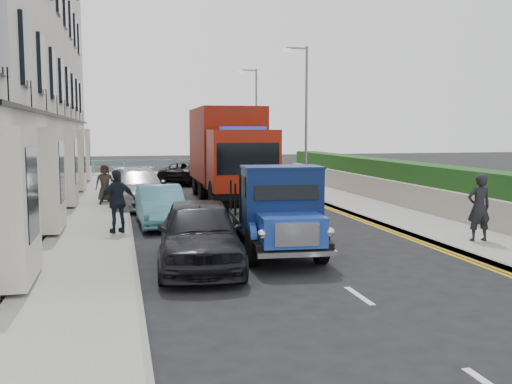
% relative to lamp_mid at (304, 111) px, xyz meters
% --- Properties ---
extents(ground, '(120.00, 120.00, 0.00)m').
position_rel_lamp_mid_xyz_m(ground, '(-4.18, -14.00, -4.00)').
color(ground, black).
rests_on(ground, ground).
extents(pavement_west, '(2.40, 38.00, 0.12)m').
position_rel_lamp_mid_xyz_m(pavement_west, '(-9.38, -5.00, -3.94)').
color(pavement_west, gray).
rests_on(pavement_west, ground).
extents(pavement_east, '(2.60, 38.00, 0.12)m').
position_rel_lamp_mid_xyz_m(pavement_east, '(1.12, -5.00, -3.94)').
color(pavement_east, gray).
rests_on(pavement_east, ground).
extents(promenade, '(30.00, 2.50, 0.12)m').
position_rel_lamp_mid_xyz_m(promenade, '(-4.18, 15.00, -3.94)').
color(promenade, gray).
rests_on(promenade, ground).
extents(sea_plane, '(120.00, 120.00, 0.00)m').
position_rel_lamp_mid_xyz_m(sea_plane, '(-4.18, 46.00, -4.00)').
color(sea_plane, '#4F616C').
rests_on(sea_plane, ground).
extents(garden_east, '(1.45, 28.00, 1.75)m').
position_rel_lamp_mid_xyz_m(garden_east, '(3.03, -5.00, -3.10)').
color(garden_east, '#B2AD9E').
rests_on(garden_east, ground).
extents(seafront_railing, '(13.00, 0.08, 1.11)m').
position_rel_lamp_mid_xyz_m(seafront_railing, '(-4.18, 14.20, -3.42)').
color(seafront_railing, '#59B2A5').
rests_on(seafront_railing, ground).
extents(lamp_mid, '(1.23, 0.18, 7.00)m').
position_rel_lamp_mid_xyz_m(lamp_mid, '(0.00, 0.00, 0.00)').
color(lamp_mid, slate).
rests_on(lamp_mid, ground).
extents(lamp_far, '(1.23, 0.18, 7.00)m').
position_rel_lamp_mid_xyz_m(lamp_far, '(0.00, 10.00, 0.00)').
color(lamp_far, slate).
rests_on(lamp_far, ground).
extents(bedford_lorry, '(2.21, 4.83, 2.22)m').
position_rel_lamp_mid_xyz_m(bedford_lorry, '(-4.72, -12.48, -2.97)').
color(bedford_lorry, black).
rests_on(bedford_lorry, ground).
extents(red_lorry, '(2.80, 7.90, 4.11)m').
position_rel_lamp_mid_xyz_m(red_lorry, '(-3.76, -0.87, -1.81)').
color(red_lorry, black).
rests_on(red_lorry, ground).
extents(parked_car_front, '(2.30, 4.75, 1.56)m').
position_rel_lamp_mid_xyz_m(parked_car_front, '(-6.78, -13.00, -3.22)').
color(parked_car_front, black).
rests_on(parked_car_front, ground).
extents(parked_car_mid, '(1.53, 4.01, 1.31)m').
position_rel_lamp_mid_xyz_m(parked_car_mid, '(-7.23, -7.00, -3.34)').
color(parked_car_mid, '#519BAE').
rests_on(parked_car_mid, ground).
extents(parked_car_rear, '(2.32, 5.34, 1.53)m').
position_rel_lamp_mid_xyz_m(parked_car_rear, '(-7.78, -2.00, -3.23)').
color(parked_car_rear, '#AAABAF').
rests_on(parked_car_rear, ground).
extents(seafront_car_left, '(3.84, 5.14, 1.30)m').
position_rel_lamp_mid_xyz_m(seafront_car_left, '(-4.68, 7.74, -3.35)').
color(seafront_car_left, black).
rests_on(seafront_car_left, ground).
extents(seafront_car_right, '(2.63, 4.95, 1.60)m').
position_rel_lamp_mid_xyz_m(seafront_car_right, '(-3.68, 6.00, -3.20)').
color(seafront_car_right, '#B4B5BA').
rests_on(seafront_car_right, ground).
extents(pedestrian_east_near, '(0.69, 0.48, 1.84)m').
position_rel_lamp_mid_xyz_m(pedestrian_east_near, '(0.91, -12.32, -2.96)').
color(pedestrian_east_near, black).
rests_on(pedestrian_east_near, pavement_east).
extents(pedestrian_west_near, '(1.18, 0.79, 1.85)m').
position_rel_lamp_mid_xyz_m(pedestrian_west_near, '(-8.58, -8.73, -2.95)').
color(pedestrian_west_near, black).
rests_on(pedestrian_west_near, pavement_west).
extents(pedestrian_west_far, '(0.80, 0.54, 1.59)m').
position_rel_lamp_mid_xyz_m(pedestrian_west_far, '(-9.11, -1.09, -3.08)').
color(pedestrian_west_far, '#383128').
rests_on(pedestrian_west_far, pavement_west).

